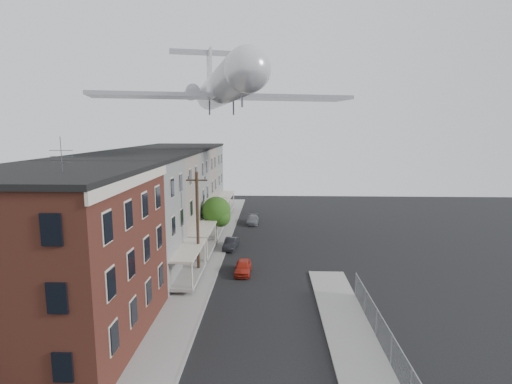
{
  "coord_description": "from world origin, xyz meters",
  "views": [
    {
      "loc": [
        0.56,
        -14.77,
        12.51
      ],
      "look_at": [
        -0.22,
        6.32,
        9.18
      ],
      "focal_mm": 28.0,
      "sensor_mm": 36.0,
      "label": 1
    }
  ],
  "objects_px": {
    "car_far": "(253,220)",
    "airplane": "(222,87)",
    "utility_pole": "(198,223)",
    "car_mid": "(231,244)",
    "street_tree": "(217,213)",
    "car_near": "(243,267)"
  },
  "relations": [
    {
      "from": "utility_pole",
      "to": "car_far",
      "type": "bearing_deg",
      "value": 78.79
    },
    {
      "from": "street_tree",
      "to": "car_near",
      "type": "bearing_deg",
      "value": -69.62
    },
    {
      "from": "utility_pole",
      "to": "car_mid",
      "type": "height_order",
      "value": "utility_pole"
    },
    {
      "from": "car_far",
      "to": "airplane",
      "type": "bearing_deg",
      "value": -107.92
    },
    {
      "from": "street_tree",
      "to": "car_far",
      "type": "distance_m",
      "value": 10.29
    },
    {
      "from": "utility_pole",
      "to": "street_tree",
      "type": "distance_m",
      "value": 10.0
    },
    {
      "from": "street_tree",
      "to": "car_near",
      "type": "height_order",
      "value": "street_tree"
    },
    {
      "from": "utility_pole",
      "to": "street_tree",
      "type": "relative_size",
      "value": 1.73
    },
    {
      "from": "utility_pole",
      "to": "car_far",
      "type": "xyz_separation_m",
      "value": [
        3.8,
        19.17,
        -4.12
      ]
    },
    {
      "from": "car_near",
      "to": "airplane",
      "type": "bearing_deg",
      "value": 106.52
    },
    {
      "from": "car_far",
      "to": "utility_pole",
      "type": "bearing_deg",
      "value": -101.06
    },
    {
      "from": "utility_pole",
      "to": "car_near",
      "type": "xyz_separation_m",
      "value": [
        3.8,
        0.58,
        -4.09
      ]
    },
    {
      "from": "utility_pole",
      "to": "street_tree",
      "type": "bearing_deg",
      "value": 88.11
    },
    {
      "from": "street_tree",
      "to": "car_near",
      "type": "relative_size",
      "value": 1.52
    },
    {
      "from": "utility_pole",
      "to": "car_near",
      "type": "relative_size",
      "value": 2.62
    },
    {
      "from": "car_mid",
      "to": "street_tree",
      "type": "bearing_deg",
      "value": 132.5
    },
    {
      "from": "utility_pole",
      "to": "street_tree",
      "type": "height_order",
      "value": "utility_pole"
    },
    {
      "from": "car_near",
      "to": "car_mid",
      "type": "height_order",
      "value": "car_near"
    },
    {
      "from": "utility_pole",
      "to": "car_far",
      "type": "relative_size",
      "value": 2.35
    },
    {
      "from": "car_near",
      "to": "car_far",
      "type": "distance_m",
      "value": 18.59
    },
    {
      "from": "car_far",
      "to": "car_near",
      "type": "bearing_deg",
      "value": -89.85
    },
    {
      "from": "street_tree",
      "to": "airplane",
      "type": "xyz_separation_m",
      "value": [
        0.62,
        0.5,
        13.42
      ]
    }
  ]
}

